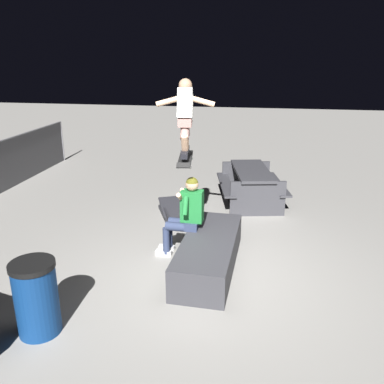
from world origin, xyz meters
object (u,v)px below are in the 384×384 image
ledge_box_main (209,253)px  picnic_table_back (251,181)px  skateboard (185,159)px  skater_airborne (185,114)px  kicker_ramp (181,214)px  trash_bin (36,298)px  person_sitting_on_ledge (185,213)px

ledge_box_main → picnic_table_back: (2.97, -0.52, 0.26)m
skateboard → skater_airborne: size_ratio=0.93×
ledge_box_main → skater_airborne: size_ratio=1.87×
kicker_ramp → trash_bin: 3.87m
person_sitting_on_ledge → skateboard: (0.18, 0.03, 0.81)m
skateboard → picnic_table_back: skateboard is taller
kicker_ramp → picnic_table_back: picnic_table_back is taller
skateboard → trash_bin: 2.88m
person_sitting_on_ledge → picnic_table_back: 2.80m
picnic_table_back → trash_bin: size_ratio=2.16×
ledge_box_main → picnic_table_back: bearing=-10.0°
person_sitting_on_ledge → kicker_ramp: size_ratio=0.97×
skateboard → picnic_table_back: size_ratio=0.54×
ledge_box_main → picnic_table_back: size_ratio=1.09×
picnic_table_back → kicker_ramp: bearing=127.8°
kicker_ramp → picnic_table_back: (1.04, -1.35, 0.45)m
person_sitting_on_ledge → ledge_box_main: bearing=-129.2°
skateboard → skater_airborne: (0.06, 0.01, 0.69)m
picnic_table_back → trash_bin: trash_bin is taller
person_sitting_on_ledge → skater_airborne: bearing=9.3°
ledge_box_main → skater_airborne: 2.12m
skateboard → person_sitting_on_ledge: bearing=-170.0°
trash_bin → ledge_box_main: bearing=-43.9°
skater_airborne → trash_bin: skater_airborne is taller
ledge_box_main → skateboard: bearing=41.0°
skater_airborne → picnic_table_back: bearing=-22.4°
skateboard → ledge_box_main: bearing=-139.0°
skater_airborne → ledge_box_main: bearing=-141.4°
skater_airborne → trash_bin: (-2.39, 1.28, -1.78)m
kicker_ramp → trash_bin: size_ratio=1.51×
ledge_box_main → skateboard: (0.52, 0.45, 1.30)m
ledge_box_main → skater_airborne: (0.58, 0.46, 1.99)m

